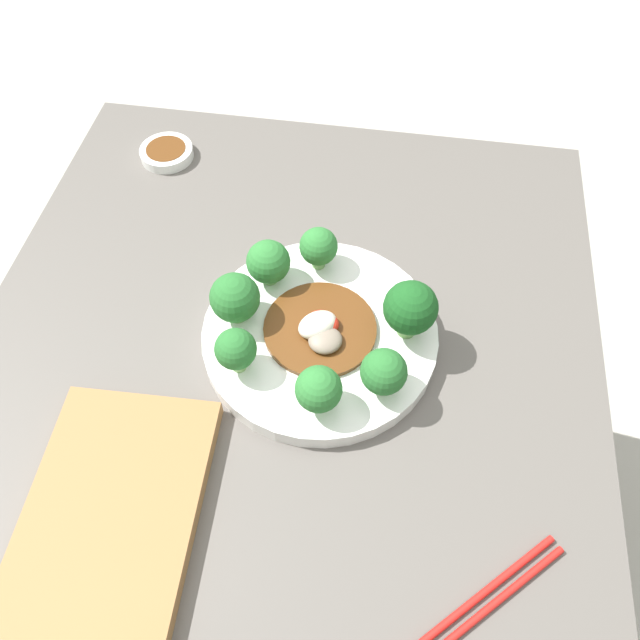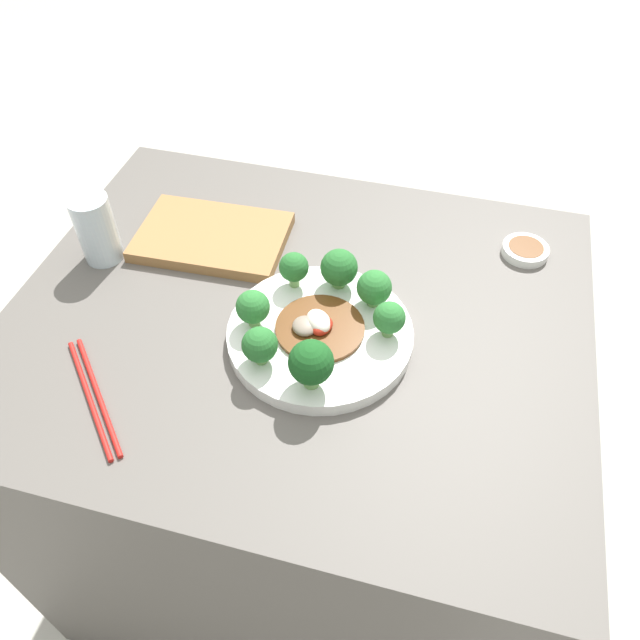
{
  "view_description": "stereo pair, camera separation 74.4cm",
  "coord_description": "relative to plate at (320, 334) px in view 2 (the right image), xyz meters",
  "views": [
    {
      "loc": [
        0.34,
        0.1,
        1.37
      ],
      "look_at": [
        -0.05,
        0.04,
        0.81
      ],
      "focal_mm": 35.0,
      "sensor_mm": 36.0,
      "label": 1
    },
    {
      "loc": [
        -0.2,
        0.61,
        1.45
      ],
      "look_at": [
        -0.05,
        0.04,
        0.81
      ],
      "focal_mm": 35.0,
      "sensor_mm": 36.0,
      "label": 2
    }
  ],
  "objects": [
    {
      "name": "ground_plane",
      "position": [
        0.05,
        -0.04,
        -0.78
      ],
      "size": [
        8.0,
        8.0,
        0.0
      ],
      "primitive_type": "plane",
      "color": "#B7B2A8"
    },
    {
      "name": "table",
      "position": [
        0.05,
        -0.04,
        -0.39
      ],
      "size": [
        0.87,
        0.72,
        0.77
      ],
      "color": "#5B5651",
      "rests_on": "ground_plane"
    },
    {
      "name": "plate",
      "position": [
        0.0,
        0.0,
        0.0
      ],
      "size": [
        0.27,
        0.27,
        0.02
      ],
      "color": "white",
      "rests_on": "table"
    },
    {
      "name": "broccoli_south",
      "position": [
        -0.0,
        -0.1,
        0.05
      ],
      "size": [
        0.06,
        0.06,
        0.06
      ],
      "color": "#70A356",
      "rests_on": "plate"
    },
    {
      "name": "broccoli_southeast",
      "position": [
        0.06,
        -0.08,
        0.05
      ],
      "size": [
        0.04,
        0.04,
        0.06
      ],
      "color": "#89B76B",
      "rests_on": "plate"
    },
    {
      "name": "broccoli_northeast",
      "position": [
        0.06,
        0.08,
        0.04
      ],
      "size": [
        0.05,
        0.05,
        0.06
      ],
      "color": "#70A356",
      "rests_on": "plate"
    },
    {
      "name": "broccoli_west",
      "position": [
        -0.09,
        -0.02,
        0.04
      ],
      "size": [
        0.05,
        0.05,
        0.06
      ],
      "color": "#70A356",
      "rests_on": "plate"
    },
    {
      "name": "broccoli_north",
      "position": [
        -0.01,
        0.1,
        0.05
      ],
      "size": [
        0.06,
        0.06,
        0.07
      ],
      "color": "#70A356",
      "rests_on": "plate"
    },
    {
      "name": "broccoli_east",
      "position": [
        0.09,
        0.01,
        0.04
      ],
      "size": [
        0.05,
        0.05,
        0.06
      ],
      "color": "#70A356",
      "rests_on": "plate"
    },
    {
      "name": "broccoli_southwest",
      "position": [
        -0.06,
        -0.07,
        0.04
      ],
      "size": [
        0.05,
        0.05,
        0.06
      ],
      "color": "#70A356",
      "rests_on": "plate"
    },
    {
      "name": "stirfry_center",
      "position": [
        0.0,
        0.0,
        0.02
      ],
      "size": [
        0.13,
        0.13,
        0.03
      ],
      "color": "#5B3314",
      "rests_on": "plate"
    },
    {
      "name": "drinking_glass",
      "position": [
        0.39,
        -0.08,
        0.05
      ],
      "size": [
        0.06,
        0.06,
        0.11
      ],
      "color": "silver",
      "rests_on": "table"
    },
    {
      "name": "chopsticks",
      "position": [
        0.27,
        0.18,
        -0.01
      ],
      "size": [
        0.16,
        0.17,
        0.01
      ],
      "color": "red",
      "rests_on": "table"
    },
    {
      "name": "sauce_dish",
      "position": [
        -0.28,
        -0.27,
        -0.0
      ],
      "size": [
        0.08,
        0.08,
        0.02
      ],
      "color": "white",
      "rests_on": "table"
    },
    {
      "name": "cutting_board",
      "position": [
        0.23,
        -0.16,
        -0.0
      ],
      "size": [
        0.25,
        0.17,
        0.02
      ],
      "color": "olive",
      "rests_on": "table"
    }
  ]
}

